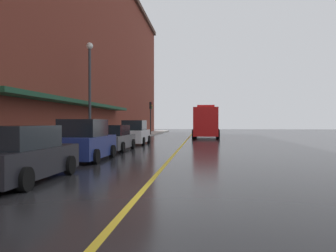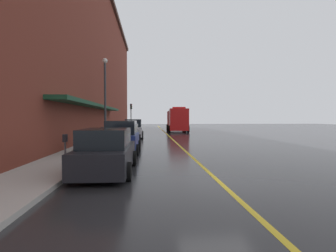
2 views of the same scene
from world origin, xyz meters
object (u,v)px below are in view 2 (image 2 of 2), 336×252
(parked_car_1, at_px, (122,138))
(parked_car_3, at_px, (134,129))
(parking_meter_1, at_px, (102,133))
(street_lamp_left, at_px, (105,90))
(parked_car_0, at_px, (107,152))
(parking_meter_0, at_px, (65,146))
(parked_car_2, at_px, (127,134))
(fire_truck, at_px, (177,120))
(traffic_light_near, at_px, (131,111))
(parking_meter_2, at_px, (116,129))

(parked_car_1, xyz_separation_m, parked_car_3, (0.01, 12.02, 0.01))
(parked_car_3, distance_m, parking_meter_1, 10.23)
(parking_meter_1, bearing_deg, street_lamp_left, 96.67)
(parked_car_0, height_order, street_lamp_left, street_lamp_left)
(parked_car_1, distance_m, parking_meter_1, 2.42)
(parked_car_1, xyz_separation_m, parking_meter_0, (-1.48, -5.92, 0.18))
(parked_car_2, relative_size, parking_meter_0, 3.68)
(parked_car_3, distance_m, fire_truck, 13.50)
(parked_car_0, bearing_deg, fire_truck, -10.52)
(parked_car_1, height_order, parked_car_2, parked_car_1)
(parked_car_2, height_order, parked_car_3, parked_car_3)
(parked_car_1, xyz_separation_m, street_lamp_left, (-2.08, 7.04, 3.52))
(parked_car_1, bearing_deg, parked_car_2, 2.46)
(parked_car_1, relative_size, parking_meter_1, 3.18)
(parked_car_3, relative_size, parking_meter_1, 3.55)
(parked_car_1, distance_m, parking_meter_0, 6.10)
(parked_car_2, distance_m, fire_truck, 19.40)
(fire_truck, bearing_deg, parked_car_0, -9.85)
(street_lamp_left, height_order, traffic_light_near, street_lamp_left)
(parked_car_0, relative_size, parked_car_2, 0.97)
(parked_car_1, height_order, parked_car_3, parked_car_3)
(parked_car_1, relative_size, parked_car_2, 0.86)
(parked_car_3, xyz_separation_m, parking_meter_1, (-1.49, -10.11, 0.17))
(parking_meter_1, relative_size, street_lamp_left, 0.19)
(parked_car_3, bearing_deg, fire_truck, -26.49)
(parked_car_2, xyz_separation_m, traffic_light_near, (-1.24, 24.37, 2.40))
(parked_car_2, relative_size, parking_meter_1, 3.68)
(parked_car_3, height_order, parking_meter_0, parked_car_3)
(parked_car_1, bearing_deg, parked_car_0, -179.46)
(parking_meter_2, bearing_deg, parked_car_3, 56.52)
(parking_meter_0, bearing_deg, fire_truck, 76.33)
(parked_car_1, height_order, parking_meter_1, parked_car_1)
(parked_car_2, relative_size, parking_meter_2, 3.68)
(parked_car_0, xyz_separation_m, parked_car_2, (-0.17, 11.50, -0.03))
(parked_car_2, xyz_separation_m, parking_meter_2, (-1.30, 4.02, 0.30))
(parking_meter_0, bearing_deg, parked_car_1, 75.92)
(parking_meter_1, distance_m, traffic_light_near, 28.30)
(street_lamp_left, xyz_separation_m, traffic_light_near, (0.66, 23.09, -1.24))
(parked_car_0, height_order, traffic_light_near, traffic_light_near)
(fire_truck, relative_size, parking_meter_2, 6.26)
(parked_car_2, height_order, parking_meter_0, parked_car_2)
(parking_meter_0, height_order, traffic_light_near, traffic_light_near)
(parked_car_0, height_order, parked_car_2, parked_car_0)
(fire_truck, xyz_separation_m, traffic_light_near, (-7.26, 5.95, 1.45))
(parking_meter_0, xyz_separation_m, parking_meter_2, (0.00, 15.69, 0.00))
(parked_car_2, bearing_deg, parking_meter_2, 18.12)
(parking_meter_1, bearing_deg, fire_truck, 71.81)
(fire_truck, bearing_deg, parked_car_3, -24.42)
(parked_car_0, distance_m, parking_meter_1, 7.79)
(parked_car_3, xyz_separation_m, parking_meter_2, (-1.49, -2.25, 0.17))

